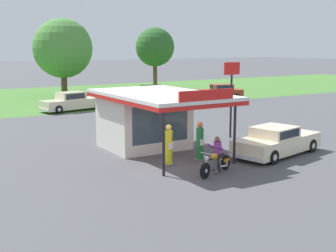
{
  "coord_description": "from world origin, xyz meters",
  "views": [
    {
      "loc": [
        -10.39,
        -16.22,
        5.25
      ],
      "look_at": [
        1.01,
        2.27,
        1.4
      ],
      "focal_mm": 48.21,
      "sensor_mm": 36.0,
      "label": 1
    }
  ],
  "objects": [
    {
      "name": "bystander_chatting_near_pumps",
      "position": [
        6.8,
        15.42,
        0.79
      ],
      "size": [
        0.34,
        0.34,
        1.51
      ],
      "color": "black",
      "rests_on": "ground"
    },
    {
      "name": "tree_oak_left",
      "position": [
        17.17,
        31.5,
        5.07
      ],
      "size": [
        4.67,
        4.67,
        7.51
      ],
      "color": "brown",
      "rests_on": "ground"
    },
    {
      "name": "parked_car_back_row_centre_left",
      "position": [
        17.38,
        19.25,
        0.7
      ],
      "size": [
        5.22,
        3.06,
        1.53
      ],
      "color": "#993819",
      "rests_on": "ground"
    },
    {
      "name": "ground_plane",
      "position": [
        0.0,
        0.0,
        0.0
      ],
      "size": [
        300.0,
        300.0,
        0.0
      ],
      "primitive_type": "plane",
      "color": "#4C4C51"
    },
    {
      "name": "parked_car_back_row_right",
      "position": [
        10.47,
        20.85,
        0.73
      ],
      "size": [
        5.65,
        3.15,
        1.62
      ],
      "color": "black",
      "rests_on": "ground"
    },
    {
      "name": "tree_oak_far_right",
      "position": [
        5.57,
        31.03,
        5.03
      ],
      "size": [
        6.32,
        6.32,
        8.2
      ],
      "color": "brown",
      "rests_on": "ground"
    },
    {
      "name": "gas_pump_offside",
      "position": [
        1.56,
        0.35,
        0.83
      ],
      "size": [
        0.44,
        0.44,
        1.83
      ],
      "color": "slate",
      "rests_on": "ground"
    },
    {
      "name": "grass_verge_strip",
      "position": [
        0.0,
        30.0,
        0.0
      ],
      "size": [
        120.0,
        24.0,
        0.01
      ],
      "primitive_type": "cube",
      "color": "#477A33",
      "rests_on": "ground"
    },
    {
      "name": "parked_car_second_row_spare",
      "position": [
        2.34,
        19.44,
        0.69
      ],
      "size": [
        5.8,
        2.77,
        1.55
      ],
      "color": "beige",
      "rests_on": "ground"
    },
    {
      "name": "bystander_strolling_foreground",
      "position": [
        4.42,
        12.89,
        0.94
      ],
      "size": [
        0.38,
        0.38,
        1.75
      ],
      "color": "black",
      "rests_on": "ground"
    },
    {
      "name": "gas_pump_nearside",
      "position": [
        -0.15,
        0.35,
        0.85
      ],
      "size": [
        0.44,
        0.44,
        1.86
      ],
      "color": "slate",
      "rests_on": "ground"
    },
    {
      "name": "featured_classic_sedan",
      "position": [
        5.43,
        -0.69,
        0.66
      ],
      "size": [
        5.52,
        2.96,
        1.43
      ],
      "color": "beige",
      "rests_on": "ground"
    },
    {
      "name": "service_station_kiosk",
      "position": [
        0.7,
        3.77,
        1.77
      ],
      "size": [
        4.62,
        7.5,
        3.48
      ],
      "color": "silver",
      "rests_on": "ground"
    },
    {
      "name": "roadside_pole_sign",
      "position": [
        6.24,
        3.84,
        3.0
      ],
      "size": [
        1.1,
        0.12,
        4.36
      ],
      "color": "black",
      "rests_on": "ground"
    },
    {
      "name": "motorcycle_with_rider",
      "position": [
        0.88,
        -1.78,
        0.65
      ],
      "size": [
        2.18,
        1.02,
        1.58
      ],
      "color": "black",
      "rests_on": "ground"
    }
  ]
}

